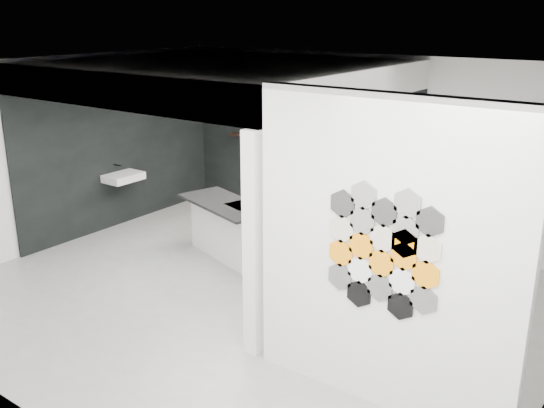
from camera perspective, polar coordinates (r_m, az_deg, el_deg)
The scene contains 17 objects.
floor at distance 7.69m, azimuth -1.94°, elevation -8.65°, with size 7.00×6.00×0.01m, color gray.
partition_panel at distance 5.25m, azimuth 10.43°, elevation -5.02°, with size 2.45×0.15×2.80m, color silver.
bay_clad_back at distance 10.30m, azimuth 2.49°, elevation 5.16°, with size 4.40×0.04×2.35m, color black.
bay_clad_left at distance 10.29m, azimuth -13.92°, elevation 4.65°, with size 0.04×4.00×2.35m, color black.
bulkhead at distance 8.53m, azimuth -4.92°, elevation 11.87°, with size 4.40×4.00×0.40m, color silver.
corner_column at distance 6.02m, azimuth -1.78°, elevation -4.03°, with size 0.16×0.16×2.35m, color silver.
fascia_beam at distance 7.20m, azimuth -15.13°, elevation 10.28°, with size 4.40×0.16×0.40m, color silver.
wall_basin at distance 10.07m, azimuth -13.80°, elevation 2.47°, with size 0.40×0.60×0.12m, color silver.
display_shelf at distance 10.14m, azimuth 2.64°, elevation 5.68°, with size 3.00×0.15×0.04m, color black.
kitchen_island at distance 8.73m, azimuth -3.93°, elevation -2.31°, with size 1.70×1.12×1.26m.
stockpot at distance 10.64m, azimuth -1.51°, elevation 6.82°, with size 0.20×0.20×0.16m, color black.
kettle at distance 9.51m, azimuth 8.84°, elevation 5.27°, with size 0.17×0.17×0.15m, color black.
glass_bowl at distance 9.46m, azimuth 9.49°, elevation 5.04°, with size 0.15×0.15×0.10m, color gray.
glass_vase at distance 9.46m, azimuth 9.50°, elevation 5.18°, with size 0.11×0.11×0.15m, color gray.
bottle_dark at distance 10.38m, azimuth 0.45°, elevation 6.51°, with size 0.06×0.06×0.15m, color black.
utensil_cup at distance 10.51m, azimuth -0.52°, elevation 6.54°, with size 0.08×0.08×0.11m, color black.
hex_tile_cluster at distance 5.13m, azimuth 10.41°, elevation -4.33°, with size 1.04×0.02×1.16m.
Camera 1 is at (4.27, -5.41, 3.40)m, focal length 40.00 mm.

